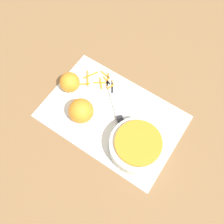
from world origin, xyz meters
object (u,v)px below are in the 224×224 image
(bowl_speckled, at_px, (138,146))
(knife, at_px, (121,124))
(orange_right, at_px, (70,82))
(orange_left, at_px, (81,111))

(bowl_speckled, bearing_deg, knife, -26.30)
(orange_right, bearing_deg, knife, 174.89)
(orange_left, relative_size, orange_right, 1.18)
(bowl_speckled, distance_m, orange_right, 0.32)
(orange_left, height_order, orange_right, orange_left)
(knife, bearing_deg, orange_left, 62.67)
(bowl_speckled, relative_size, orange_right, 2.51)
(knife, xyz_separation_m, orange_right, (0.23, -0.02, 0.03))
(bowl_speckled, height_order, knife, bowl_speckled)
(knife, height_order, orange_right, orange_right)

